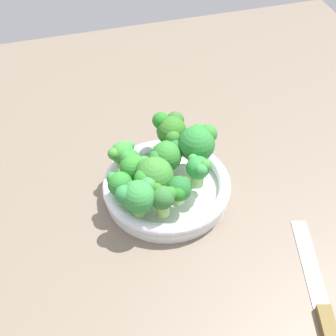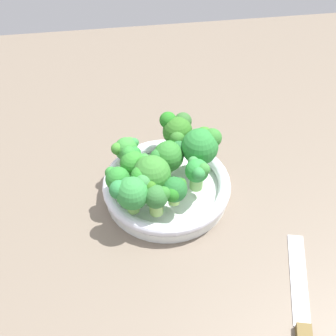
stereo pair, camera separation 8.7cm
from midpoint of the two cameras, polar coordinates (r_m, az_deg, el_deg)
ground_plane at (r=91.80cm, az=-2.46°, el=-4.84°), size 130.00×130.00×2.50cm
bowl at (r=90.97cm, az=-2.75°, el=-2.34°), size 23.26×23.26×3.97cm
broccoli_floret_0 at (r=87.55cm, az=-6.86°, el=0.16°), size 5.47×5.29×5.96cm
broccoli_floret_1 at (r=81.79cm, az=-3.62°, el=-3.59°), size 4.47×4.27×5.91cm
broccoli_floret_2 at (r=83.69cm, az=-1.69°, el=-2.60°), size 4.44×4.92×5.35cm
broccoli_floret_3 at (r=92.37cm, az=-2.39°, el=4.24°), size 6.08×7.04×7.69cm
broccoli_floret_4 at (r=81.71cm, az=-6.60°, el=-3.26°), size 7.13×5.73×6.99cm
broccoli_floret_5 at (r=89.36cm, az=0.66°, el=2.80°), size 7.35×7.37×8.21cm
broccoli_floret_6 at (r=88.97cm, az=-3.04°, el=1.34°), size 6.75×5.91×6.25cm
broccoli_floret_7 at (r=85.79cm, az=0.59°, el=-0.20°), size 4.15×5.40×6.33cm
broccoli_floret_8 at (r=85.34cm, az=-8.44°, el=-2.00°), size 4.34×4.34×5.33cm
broccoli_floret_9 at (r=90.89cm, az=-7.99°, el=1.56°), size 5.21×4.32×5.23cm
broccoli_floret_10 at (r=84.05cm, az=-4.76°, el=-1.22°), size 6.95×6.75×7.61cm
knife at (r=80.44cm, az=14.17°, el=-15.35°), size 8.95×26.36×1.50cm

